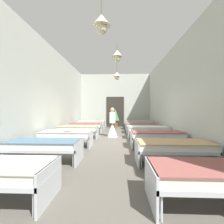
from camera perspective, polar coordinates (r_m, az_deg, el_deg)
name	(u,v)px	position (r m, az deg, el deg)	size (l,w,h in m)	color
ground_plane	(112,143)	(6.86, 0.04, -11.15)	(6.06, 12.53, 0.10)	#59544C
room_shell	(113,95)	(7.96, 0.42, 6.20)	(5.86, 12.13, 4.22)	#B2B7AD
bed_right_row_0	(216,175)	(2.87, 33.46, -18.58)	(1.90, 0.84, 0.57)	#B7BCC1
bed_left_row_1	(44,145)	(4.62, -23.24, -11.01)	(1.90, 0.84, 0.57)	#B7BCC1
bed_right_row_1	(174,147)	(4.41, 21.38, -11.57)	(1.90, 0.84, 0.57)	#B7BCC1
bed_left_row_2	(66,135)	(6.22, -16.15, -7.87)	(1.90, 0.84, 0.57)	#B7BCC1
bed_right_row_2	(157,135)	(6.06, 15.94, -8.10)	(1.90, 0.84, 0.57)	#B7BCC1
bed_left_row_3	(78,129)	(7.88, -12.06, -5.98)	(1.90, 0.84, 0.57)	#B7BCC1
bed_right_row_3	(148,129)	(7.76, 12.90, -6.09)	(1.90, 0.84, 0.57)	#B7BCC1
bed_left_row_4	(86,125)	(9.58, -9.42, -4.74)	(1.90, 0.84, 0.57)	#B7BCC1
bed_right_row_4	(142,125)	(9.48, 10.97, -4.81)	(1.90, 0.84, 0.57)	#B7BCC1
bed_left_row_5	(91,123)	(11.30, -7.59, -3.87)	(1.90, 0.84, 0.57)	#B7BCC1
bed_right_row_5	(139,123)	(11.21, 9.64, -3.91)	(1.90, 0.84, 0.57)	#B7BCC1
nurse_near_aisle	(112,126)	(7.99, 0.13, -5.22)	(0.52, 0.52, 1.49)	white
potted_plant	(115,116)	(11.64, 1.23, -1.49)	(0.58, 0.58, 1.41)	brown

